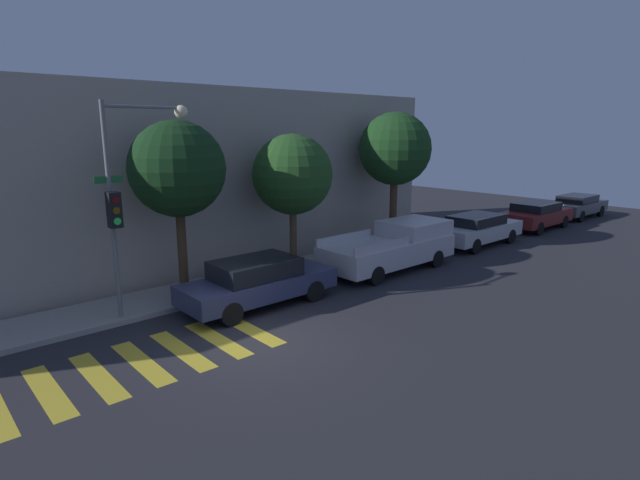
{
  "coord_description": "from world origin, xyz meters",
  "views": [
    {
      "loc": [
        -6.32,
        -9.37,
        5.02
      ],
      "look_at": [
        3.86,
        2.1,
        1.6
      ],
      "focal_mm": 28.0,
      "sensor_mm": 36.0,
      "label": 1
    }
  ],
  "objects_px": {
    "pickup_truck": "(394,246)",
    "tree_near_corner": "(177,170)",
    "sedan_near_corner": "(258,281)",
    "sedan_tail_of_row": "(577,205)",
    "sedan_far_end": "(536,215)",
    "tree_far_end": "(395,150)",
    "traffic_light_pole": "(130,184)",
    "tree_midblock": "(292,175)",
    "sedan_middle": "(477,229)"
  },
  "relations": [
    {
      "from": "tree_midblock",
      "to": "tree_far_end",
      "type": "xyz_separation_m",
      "value": [
        5.36,
        0.0,
        0.71
      ]
    },
    {
      "from": "traffic_light_pole",
      "to": "tree_midblock",
      "type": "xyz_separation_m",
      "value": [
        5.85,
        0.69,
        -0.16
      ]
    },
    {
      "from": "pickup_truck",
      "to": "sedan_tail_of_row",
      "type": "bearing_deg",
      "value": 0.0
    },
    {
      "from": "tree_far_end",
      "to": "tree_midblock",
      "type": "bearing_deg",
      "value": 180.0
    },
    {
      "from": "sedan_far_end",
      "to": "sedan_tail_of_row",
      "type": "distance_m",
      "value": 5.14
    },
    {
      "from": "tree_midblock",
      "to": "sedan_middle",
      "type": "bearing_deg",
      "value": -12.63
    },
    {
      "from": "sedan_near_corner",
      "to": "pickup_truck",
      "type": "distance_m",
      "value": 5.99
    },
    {
      "from": "sedan_middle",
      "to": "tree_far_end",
      "type": "relative_size",
      "value": 0.82
    },
    {
      "from": "pickup_truck",
      "to": "tree_midblock",
      "type": "xyz_separation_m",
      "value": [
        -3.12,
        1.96,
        2.64
      ]
    },
    {
      "from": "traffic_light_pole",
      "to": "tree_near_corner",
      "type": "xyz_separation_m",
      "value": [
        1.66,
        0.69,
        0.24
      ]
    },
    {
      "from": "sedan_far_end",
      "to": "sedan_tail_of_row",
      "type": "xyz_separation_m",
      "value": [
        5.14,
        0.0,
        -0.03
      ]
    },
    {
      "from": "sedan_near_corner",
      "to": "tree_near_corner",
      "type": "height_order",
      "value": "tree_near_corner"
    },
    {
      "from": "traffic_light_pole",
      "to": "sedan_tail_of_row",
      "type": "height_order",
      "value": "traffic_light_pole"
    },
    {
      "from": "traffic_light_pole",
      "to": "sedan_near_corner",
      "type": "xyz_separation_m",
      "value": [
        2.98,
        -1.27,
        -2.91
      ]
    },
    {
      "from": "sedan_far_end",
      "to": "tree_midblock",
      "type": "height_order",
      "value": "tree_midblock"
    },
    {
      "from": "pickup_truck",
      "to": "sedan_far_end",
      "type": "xyz_separation_m",
      "value": [
        11.18,
        0.0,
        -0.11
      ]
    },
    {
      "from": "sedan_middle",
      "to": "sedan_near_corner",
      "type": "bearing_deg",
      "value": -180.0
    },
    {
      "from": "sedan_near_corner",
      "to": "tree_near_corner",
      "type": "xyz_separation_m",
      "value": [
        -1.32,
        1.96,
        3.15
      ]
    },
    {
      "from": "pickup_truck",
      "to": "sedan_far_end",
      "type": "height_order",
      "value": "pickup_truck"
    },
    {
      "from": "pickup_truck",
      "to": "sedan_far_end",
      "type": "bearing_deg",
      "value": 0.0
    },
    {
      "from": "sedan_middle",
      "to": "sedan_far_end",
      "type": "relative_size",
      "value": 1.04
    },
    {
      "from": "traffic_light_pole",
      "to": "tree_near_corner",
      "type": "distance_m",
      "value": 1.81
    },
    {
      "from": "tree_near_corner",
      "to": "sedan_far_end",
      "type": "bearing_deg",
      "value": -6.05
    },
    {
      "from": "pickup_truck",
      "to": "tree_near_corner",
      "type": "distance_m",
      "value": 8.16
    },
    {
      "from": "sedan_near_corner",
      "to": "sedan_tail_of_row",
      "type": "xyz_separation_m",
      "value": [
        22.31,
        0.0,
        -0.03
      ]
    },
    {
      "from": "sedan_far_end",
      "to": "tree_far_end",
      "type": "relative_size",
      "value": 0.79
    },
    {
      "from": "pickup_truck",
      "to": "sedan_far_end",
      "type": "relative_size",
      "value": 1.18
    },
    {
      "from": "sedan_far_end",
      "to": "tree_near_corner",
      "type": "bearing_deg",
      "value": 173.95
    },
    {
      "from": "pickup_truck",
      "to": "sedan_middle",
      "type": "xyz_separation_m",
      "value": [
        5.63,
        0.0,
        -0.11
      ]
    },
    {
      "from": "tree_midblock",
      "to": "tree_far_end",
      "type": "bearing_deg",
      "value": 0.0
    },
    {
      "from": "traffic_light_pole",
      "to": "pickup_truck",
      "type": "relative_size",
      "value": 1.07
    },
    {
      "from": "sedan_tail_of_row",
      "to": "tree_midblock",
      "type": "bearing_deg",
      "value": 174.24
    },
    {
      "from": "pickup_truck",
      "to": "tree_near_corner",
      "type": "xyz_separation_m",
      "value": [
        -7.31,
        1.96,
        3.04
      ]
    },
    {
      "from": "traffic_light_pole",
      "to": "sedan_middle",
      "type": "relative_size",
      "value": 1.22
    },
    {
      "from": "traffic_light_pole",
      "to": "pickup_truck",
      "type": "distance_m",
      "value": 9.48
    },
    {
      "from": "sedan_near_corner",
      "to": "sedan_middle",
      "type": "relative_size",
      "value": 0.98
    },
    {
      "from": "sedan_middle",
      "to": "sedan_tail_of_row",
      "type": "relative_size",
      "value": 1.03
    },
    {
      "from": "pickup_truck",
      "to": "sedan_tail_of_row",
      "type": "distance_m",
      "value": 16.32
    },
    {
      "from": "tree_far_end",
      "to": "pickup_truck",
      "type": "bearing_deg",
      "value": -138.88
    },
    {
      "from": "sedan_middle",
      "to": "tree_far_end",
      "type": "bearing_deg",
      "value": 149.92
    },
    {
      "from": "sedan_near_corner",
      "to": "pickup_truck",
      "type": "bearing_deg",
      "value": -0.0
    },
    {
      "from": "pickup_truck",
      "to": "tree_near_corner",
      "type": "bearing_deg",
      "value": 165.0
    },
    {
      "from": "sedan_near_corner",
      "to": "tree_near_corner",
      "type": "bearing_deg",
      "value": 124.05
    },
    {
      "from": "tree_midblock",
      "to": "pickup_truck",
      "type": "bearing_deg",
      "value": -32.16
    },
    {
      "from": "sedan_middle",
      "to": "tree_near_corner",
      "type": "height_order",
      "value": "tree_near_corner"
    },
    {
      "from": "sedan_middle",
      "to": "tree_near_corner",
      "type": "xyz_separation_m",
      "value": [
        -12.94,
        1.96,
        3.15
      ]
    },
    {
      "from": "tree_near_corner",
      "to": "pickup_truck",
      "type": "bearing_deg",
      "value": -15.0
    },
    {
      "from": "sedan_far_end",
      "to": "tree_midblock",
      "type": "xyz_separation_m",
      "value": [
        -14.29,
        1.96,
        2.75
      ]
    },
    {
      "from": "traffic_light_pole",
      "to": "sedan_near_corner",
      "type": "height_order",
      "value": "traffic_light_pole"
    },
    {
      "from": "sedan_middle",
      "to": "sedan_far_end",
      "type": "xyz_separation_m",
      "value": [
        5.55,
        -0.0,
        0.0
      ]
    }
  ]
}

